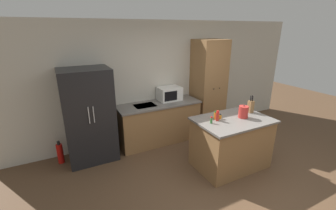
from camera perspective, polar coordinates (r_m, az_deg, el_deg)
The scene contains 14 objects.
ground_plane at distance 4.00m, azimuth 16.27°, elevation -19.39°, with size 14.00×14.00×0.00m, color brown.
wall_back at distance 5.19m, azimuth -0.06°, elevation 6.37°, with size 7.20×0.06×2.60m.
refrigerator at distance 4.44m, azimuth -19.44°, elevation -2.58°, with size 0.88×0.71×1.77m.
back_counter at distance 5.00m, azimuth -2.32°, elevation -4.39°, with size 1.82×0.65×0.90m.
pantry_cabinet at distance 5.43m, azimuth 10.13°, elevation 4.46°, with size 0.67×0.64×2.20m.
kitchen_island at distance 4.28m, azimuth 15.68°, elevation -9.17°, with size 1.33×0.88×0.93m.
microwave at distance 5.01m, azimuth 0.35°, elevation 2.91°, with size 0.50×0.38×0.30m.
knife_block at distance 4.47m, azimuth 20.26°, elevation -0.29°, with size 0.10×0.09×0.33m.
spice_bottle_tall_dark at distance 3.81m, azimuth 10.94°, elevation -3.81°, with size 0.04×0.04×0.12m.
spice_bottle_short_red at distance 3.92m, azimuth 12.45°, elevation -2.76°, with size 0.06×0.06×0.18m.
spice_bottle_amber_oil at distance 3.99m, azimuth 11.88°, elevation -2.59°, with size 0.04×0.04×0.15m.
spice_bottle_green_herb at distance 4.03m, azimuth 13.08°, elevation -2.88°, with size 0.06×0.06×0.09m.
kettle at distance 4.17m, azimuth 18.59°, elevation -1.67°, with size 0.17×0.17×0.24m.
fire_extinguisher at distance 4.78m, azimuth -25.69°, elevation -10.98°, with size 0.11×0.11×0.45m.
Camera 1 is at (-2.31, -2.18, 2.44)m, focal length 24.00 mm.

